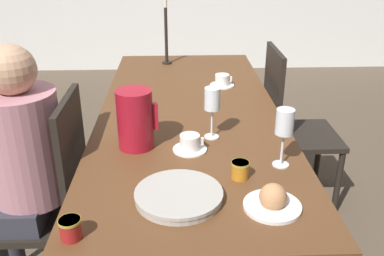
{
  "coord_description": "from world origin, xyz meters",
  "views": [
    {
      "loc": [
        -0.06,
        -1.89,
        1.55
      ],
      "look_at": [
        0.0,
        -0.31,
        0.82
      ],
      "focal_mm": 40.0,
      "sensor_mm": 36.0,
      "label": 1
    }
  ],
  "objects_px": {
    "red_pitcher": "(135,119)",
    "chair_person_side": "(50,200)",
    "jam_jar_amber": "(70,228)",
    "chair_opposite": "(290,126)",
    "jam_jar_red": "(240,169)",
    "candlestick_tall": "(166,38)",
    "wine_glass_juice": "(284,125)",
    "teacup_across": "(222,81)",
    "wine_glass_water": "(212,101)",
    "serving_tray": "(179,196)",
    "bread_plate": "(273,200)",
    "person_seated": "(19,162)",
    "teacup_near_person": "(190,144)"
  },
  "relations": [
    {
      "from": "wine_glass_juice",
      "to": "candlestick_tall",
      "type": "relative_size",
      "value": 0.54
    },
    {
      "from": "jam_jar_amber",
      "to": "jam_jar_red",
      "type": "distance_m",
      "value": 0.6
    },
    {
      "from": "jam_jar_amber",
      "to": "chair_opposite",
      "type": "bearing_deg",
      "value": 53.36
    },
    {
      "from": "red_pitcher",
      "to": "jam_jar_red",
      "type": "xyz_separation_m",
      "value": [
        0.38,
        -0.26,
        -0.08
      ]
    },
    {
      "from": "bread_plate",
      "to": "teacup_near_person",
      "type": "bearing_deg",
      "value": 121.32
    },
    {
      "from": "chair_opposite",
      "to": "jam_jar_amber",
      "type": "relative_size",
      "value": 15.22
    },
    {
      "from": "chair_person_side",
      "to": "bread_plate",
      "type": "xyz_separation_m",
      "value": [
        0.84,
        -0.46,
        0.29
      ]
    },
    {
      "from": "wine_glass_juice",
      "to": "serving_tray",
      "type": "xyz_separation_m",
      "value": [
        -0.38,
        -0.21,
        -0.15
      ]
    },
    {
      "from": "teacup_across",
      "to": "wine_glass_water",
      "type": "bearing_deg",
      "value": -99.74
    },
    {
      "from": "wine_glass_juice",
      "to": "bread_plate",
      "type": "bearing_deg",
      "value": -108.33
    },
    {
      "from": "person_seated",
      "to": "red_pitcher",
      "type": "bearing_deg",
      "value": -90.34
    },
    {
      "from": "bread_plate",
      "to": "wine_glass_juice",
      "type": "bearing_deg",
      "value": 71.67
    },
    {
      "from": "serving_tray",
      "to": "jam_jar_amber",
      "type": "height_order",
      "value": "jam_jar_amber"
    },
    {
      "from": "red_pitcher",
      "to": "person_seated",
      "type": "bearing_deg",
      "value": 179.66
    },
    {
      "from": "chair_person_side",
      "to": "red_pitcher",
      "type": "bearing_deg",
      "value": -93.16
    },
    {
      "from": "serving_tray",
      "to": "person_seated",
      "type": "bearing_deg",
      "value": 149.05
    },
    {
      "from": "serving_tray",
      "to": "jam_jar_red",
      "type": "relative_size",
      "value": 4.47
    },
    {
      "from": "red_pitcher",
      "to": "wine_glass_water",
      "type": "distance_m",
      "value": 0.32
    },
    {
      "from": "red_pitcher",
      "to": "jam_jar_red",
      "type": "distance_m",
      "value": 0.46
    },
    {
      "from": "serving_tray",
      "to": "jam_jar_red",
      "type": "xyz_separation_m",
      "value": [
        0.21,
        0.13,
        0.02
      ]
    },
    {
      "from": "jam_jar_red",
      "to": "teacup_across",
      "type": "bearing_deg",
      "value": 87.61
    },
    {
      "from": "person_seated",
      "to": "bread_plate",
      "type": "relative_size",
      "value": 6.55
    },
    {
      "from": "red_pitcher",
      "to": "chair_person_side",
      "type": "bearing_deg",
      "value": 176.84
    },
    {
      "from": "wine_glass_juice",
      "to": "serving_tray",
      "type": "relative_size",
      "value": 0.78
    },
    {
      "from": "wine_glass_water",
      "to": "serving_tray",
      "type": "xyz_separation_m",
      "value": [
        -0.14,
        -0.45,
        -0.15
      ]
    },
    {
      "from": "teacup_near_person",
      "to": "candlestick_tall",
      "type": "relative_size",
      "value": 0.33
    },
    {
      "from": "person_seated",
      "to": "jam_jar_amber",
      "type": "relative_size",
      "value": 18.68
    },
    {
      "from": "chair_opposite",
      "to": "candlestick_tall",
      "type": "relative_size",
      "value": 2.37
    },
    {
      "from": "chair_person_side",
      "to": "person_seated",
      "type": "relative_size",
      "value": 0.81
    },
    {
      "from": "person_seated",
      "to": "wine_glass_water",
      "type": "bearing_deg",
      "value": -84.96
    },
    {
      "from": "candlestick_tall",
      "to": "jam_jar_red",
      "type": "bearing_deg",
      "value": -79.27
    },
    {
      "from": "teacup_near_person",
      "to": "wine_glass_water",
      "type": "bearing_deg",
      "value": 50.15
    },
    {
      "from": "red_pitcher",
      "to": "candlestick_tall",
      "type": "distance_m",
      "value": 1.19
    },
    {
      "from": "chair_opposite",
      "to": "bread_plate",
      "type": "relative_size",
      "value": 5.34
    },
    {
      "from": "chair_opposite",
      "to": "wine_glass_juice",
      "type": "distance_m",
      "value": 1.05
    },
    {
      "from": "chair_person_side",
      "to": "chair_opposite",
      "type": "bearing_deg",
      "value": -59.19
    },
    {
      "from": "wine_glass_water",
      "to": "teacup_near_person",
      "type": "bearing_deg",
      "value": -129.85
    },
    {
      "from": "jam_jar_red",
      "to": "candlestick_tall",
      "type": "relative_size",
      "value": 0.16
    },
    {
      "from": "person_seated",
      "to": "jam_jar_red",
      "type": "height_order",
      "value": "person_seated"
    },
    {
      "from": "chair_person_side",
      "to": "bread_plate",
      "type": "distance_m",
      "value": 1.0
    },
    {
      "from": "teacup_near_person",
      "to": "jam_jar_red",
      "type": "distance_m",
      "value": 0.27
    },
    {
      "from": "teacup_near_person",
      "to": "person_seated",
      "type": "bearing_deg",
      "value": 176.34
    },
    {
      "from": "red_pitcher",
      "to": "jam_jar_amber",
      "type": "bearing_deg",
      "value": -103.89
    },
    {
      "from": "wine_glass_juice",
      "to": "jam_jar_amber",
      "type": "xyz_separation_m",
      "value": [
        -0.68,
        -0.38,
        -0.13
      ]
    },
    {
      "from": "wine_glass_juice",
      "to": "teacup_near_person",
      "type": "distance_m",
      "value": 0.38
    },
    {
      "from": "teacup_across",
      "to": "jam_jar_amber",
      "type": "distance_m",
      "value": 1.4
    },
    {
      "from": "serving_tray",
      "to": "bread_plate",
      "type": "height_order",
      "value": "bread_plate"
    },
    {
      "from": "teacup_near_person",
      "to": "bread_plate",
      "type": "height_order",
      "value": "bread_plate"
    },
    {
      "from": "bread_plate",
      "to": "person_seated",
      "type": "bearing_deg",
      "value": 154.65
    },
    {
      "from": "red_pitcher",
      "to": "jam_jar_red",
      "type": "bearing_deg",
      "value": -34.17
    }
  ]
}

